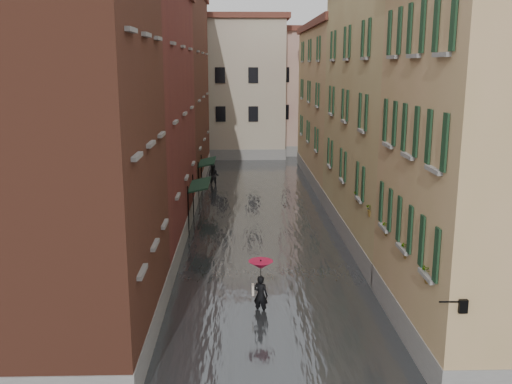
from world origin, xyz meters
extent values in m
plane|color=#565759|center=(0.00, 0.00, 0.00)|extent=(120.00, 120.00, 0.00)
cube|color=#45494D|center=(0.00, 13.00, 0.10)|extent=(10.00, 60.00, 0.20)
cube|color=brown|center=(-7.00, -2.00, 6.50)|extent=(6.00, 8.00, 13.00)
cube|color=maroon|center=(-7.00, 9.00, 6.25)|extent=(6.00, 14.00, 12.50)
cube|color=brown|center=(-7.00, 24.00, 7.00)|extent=(6.00, 16.00, 14.00)
cube|color=tan|center=(7.00, -2.00, 5.75)|extent=(6.00, 8.00, 11.50)
cube|color=tan|center=(7.00, 9.00, 6.50)|extent=(6.00, 14.00, 13.00)
cube|color=tan|center=(7.00, 24.00, 5.75)|extent=(6.00, 16.00, 11.50)
cube|color=#B2AB8D|center=(-3.00, 38.00, 6.50)|extent=(12.00, 9.00, 13.00)
cube|color=tan|center=(6.00, 40.00, 6.00)|extent=(10.00, 9.00, 12.00)
cube|color=#163121|center=(-3.45, 11.20, 2.55)|extent=(1.09, 3.20, 0.31)
cylinder|color=black|center=(-3.95, 9.60, 1.40)|extent=(0.06, 0.06, 2.80)
cylinder|color=black|center=(-3.95, 12.80, 1.40)|extent=(0.06, 0.06, 2.80)
cube|color=#163121|center=(-3.45, 18.65, 2.55)|extent=(1.09, 3.06, 0.31)
cylinder|color=black|center=(-3.95, 17.12, 1.40)|extent=(0.06, 0.06, 2.80)
cylinder|color=black|center=(-3.95, 20.18, 1.40)|extent=(0.06, 0.06, 2.80)
cylinder|color=black|center=(4.05, -6.00, 3.10)|extent=(0.60, 0.05, 0.05)
cube|color=black|center=(4.35, -6.00, 3.00)|extent=(0.22, 0.22, 0.35)
cube|color=beige|center=(4.35, -6.00, 3.00)|extent=(0.14, 0.14, 0.24)
cube|color=brown|center=(4.12, -4.25, 3.15)|extent=(0.22, 0.85, 0.18)
imported|color=#265926|center=(4.12, -4.25, 3.57)|extent=(0.59, 0.51, 0.66)
cube|color=brown|center=(4.12, -2.14, 3.15)|extent=(0.22, 0.85, 0.18)
imported|color=#265926|center=(4.12, -2.14, 3.57)|extent=(0.59, 0.51, 0.66)
cube|color=brown|center=(4.12, 0.30, 3.15)|extent=(0.22, 0.85, 0.18)
imported|color=#265926|center=(4.12, 0.30, 3.57)|extent=(0.59, 0.51, 0.66)
cube|color=brown|center=(4.12, 2.94, 3.15)|extent=(0.22, 0.85, 0.18)
imported|color=#265926|center=(4.12, 2.94, 3.57)|extent=(0.59, 0.51, 0.66)
cube|color=brown|center=(4.12, 5.46, 3.15)|extent=(0.22, 0.85, 0.18)
imported|color=#265926|center=(4.12, 5.46, 3.57)|extent=(0.59, 0.51, 0.66)
imported|color=black|center=(-0.52, 0.11, 0.75)|extent=(0.65, 0.54, 1.51)
cube|color=beige|center=(-0.80, 0.16, 0.95)|extent=(0.08, 0.30, 0.38)
cylinder|color=black|center=(-0.52, 0.11, 1.35)|extent=(0.02, 0.02, 1.00)
cone|color=#B00B2F|center=(-0.52, 0.11, 1.92)|extent=(0.91, 0.91, 0.28)
imported|color=black|center=(-3.21, 22.16, 0.90)|extent=(1.04, 0.92, 1.81)
camera|label=1|loc=(-1.23, -19.23, 8.93)|focal=40.00mm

